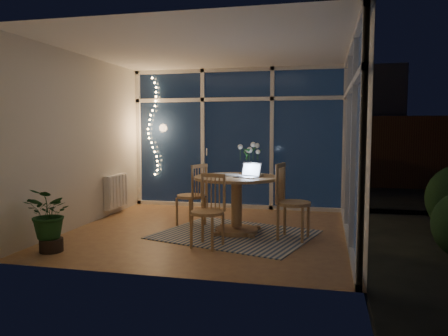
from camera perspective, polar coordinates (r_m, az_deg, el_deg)
The scene contains 25 objects.
floor at distance 6.41m, azimuth -1.81°, elevation -8.25°, with size 4.00×4.00×0.00m, color #8C5C3D.
ceiling at distance 6.34m, azimuth -1.88°, elevation 15.28°, with size 4.00×4.00×0.00m, color white.
wall_back at distance 8.19m, azimuth 1.77°, elevation 3.85°, with size 4.00×0.04×2.60m, color beige.
wall_front at distance 4.34m, azimuth -8.66°, elevation 2.64°, with size 4.00×0.04×2.60m, color beige.
wall_left at distance 7.02m, azimuth -17.84°, elevation 3.39°, with size 0.04×4.00×2.60m, color beige.
wall_right at distance 6.04m, azimuth 16.84°, elevation 3.17°, with size 0.04×4.00×2.60m, color beige.
window_wall_back at distance 8.15m, azimuth 1.71°, elevation 3.84°, with size 4.00×0.10×2.60m, color silver.
window_wall_right at distance 6.04m, azimuth 16.46°, elevation 3.18°, with size 0.10×4.00×2.60m, color silver.
radiator at distance 7.86m, azimuth -13.91°, elevation -2.95°, with size 0.10×0.70×0.58m, color silver.
fairy_lights at distance 8.55m, azimuth -9.35°, elevation 5.35°, with size 0.24×0.10×1.85m, color #FFBD66, non-canonical shape.
garden_patio at distance 11.19m, azimuth 7.29°, elevation -2.83°, with size 12.00×6.00×0.10m, color black.
garden_fence at distance 11.65m, azimuth 5.14°, elevation 2.25°, with size 11.00×0.08×1.80m, color #392014.
neighbour_roof at distance 14.60m, azimuth 8.00°, elevation 7.90°, with size 7.00×3.00×2.20m, color #31353B.
garden_shrubs at distance 9.78m, azimuth -1.23°, elevation -0.93°, with size 0.90×0.90×0.90m, color #1A3216.
rug at distance 6.20m, azimuth 1.46°, elevation -8.66°, with size 2.03×1.62×0.01m, color beige.
dining_table at distance 6.21m, azimuth 1.65°, elevation -4.84°, with size 1.20×1.20×0.82m, color #9D6446.
chair_left at distance 6.68m, azimuth -4.35°, elevation -3.48°, with size 0.45×0.45×0.97m, color #9D6446.
chair_right at distance 5.91m, azimuth 9.07°, elevation -4.32°, with size 0.48×0.48×1.04m, color #9D6446.
chair_front at distance 5.48m, azimuth -2.21°, elevation -5.58°, with size 0.43×0.43×0.93m, color #9D6446.
laptop at distance 6.00m, azimuth 3.04°, elevation -0.20°, with size 0.30×0.26×0.22m, color silver, non-canonical shape.
flower_vase at distance 6.36m, azimuth 3.56°, elevation 0.05°, with size 0.20×0.20×0.21m, color silver.
bowl at distance 6.21m, azimuth 4.60°, elevation -0.88°, with size 0.15×0.15×0.04m, color silver.
newspapers at distance 6.24m, azimuth 0.56°, elevation -0.89°, with size 0.36×0.28×0.02m, color silver.
phone at distance 6.00m, azimuth 1.85°, elevation -1.20°, with size 0.12×0.06×0.01m, color black.
potted_plant at distance 5.69m, azimuth -21.73°, elevation -6.41°, with size 0.54×0.47×0.76m, color #17411A.
Camera 1 is at (1.60, -6.03, 1.49)m, focal length 35.00 mm.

